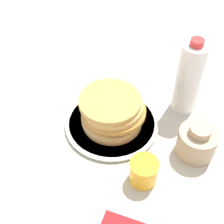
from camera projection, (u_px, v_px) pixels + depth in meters
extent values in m
plane|color=#BCB7AD|center=(116.00, 128.00, 0.93)|extent=(4.00, 4.00, 0.00)
cylinder|color=silver|center=(112.00, 123.00, 0.93)|extent=(0.26, 0.26, 0.01)
cylinder|color=silver|center=(112.00, 122.00, 0.93)|extent=(0.28, 0.28, 0.01)
cylinder|color=tan|center=(113.00, 120.00, 0.92)|extent=(0.18, 0.18, 0.01)
cylinder|color=tan|center=(111.00, 117.00, 0.91)|extent=(0.18, 0.18, 0.02)
cylinder|color=tan|center=(113.00, 112.00, 0.91)|extent=(0.18, 0.18, 0.01)
cylinder|color=#C0853A|center=(115.00, 111.00, 0.89)|extent=(0.18, 0.18, 0.01)
cylinder|color=tan|center=(113.00, 106.00, 0.88)|extent=(0.18, 0.18, 0.02)
cylinder|color=tan|center=(111.00, 101.00, 0.87)|extent=(0.18, 0.18, 0.02)
cylinder|color=yellow|center=(144.00, 171.00, 0.78)|extent=(0.07, 0.07, 0.07)
cylinder|color=tan|center=(197.00, 142.00, 0.84)|extent=(0.11, 0.11, 0.08)
cylinder|color=tan|center=(201.00, 130.00, 0.80)|extent=(0.06, 0.06, 0.02)
cylinder|color=white|center=(189.00, 79.00, 0.90)|extent=(0.07, 0.07, 0.23)
cylinder|color=red|center=(197.00, 43.00, 0.81)|extent=(0.04, 0.04, 0.02)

